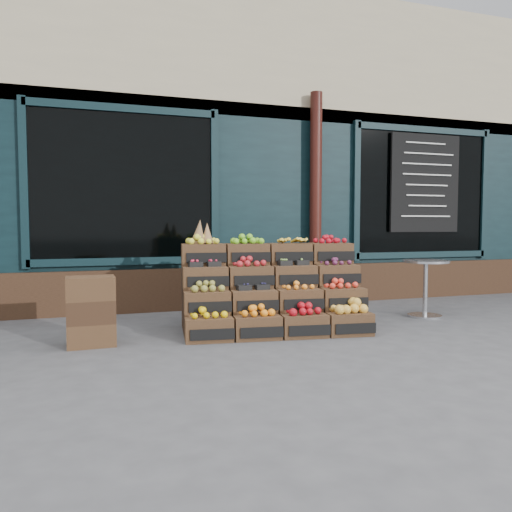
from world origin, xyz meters
name	(u,v)px	position (x,y,z in m)	size (l,w,h in m)	color
ground	(294,339)	(0.00, 0.00, 0.00)	(60.00, 60.00, 0.00)	#444447
shop_facade	(197,166)	(0.00, 5.11, 2.40)	(12.00, 6.24, 4.80)	black
crate_display	(271,296)	(-0.07, 0.53, 0.40)	(2.16, 1.25, 1.28)	#452D1B
spare_crates	(91,311)	(-2.06, 0.36, 0.35)	(0.48, 0.34, 0.70)	#452D1B
bistro_table	(425,282)	(2.13, 0.62, 0.47)	(0.60, 0.60, 0.75)	silver
shopkeeper	(141,232)	(-1.33, 2.78, 1.11)	(0.81, 0.53, 2.22)	#1D6835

